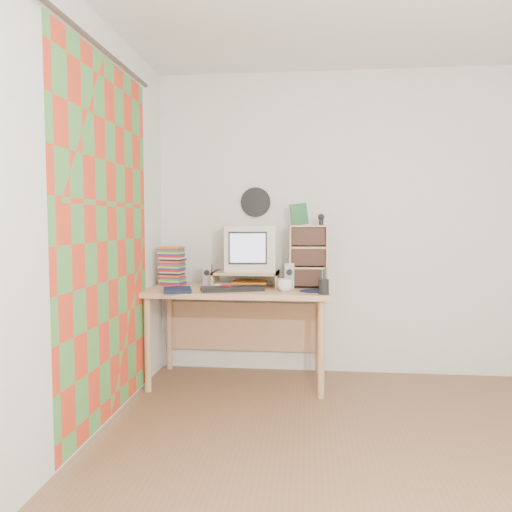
% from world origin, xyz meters
% --- Properties ---
extents(floor, '(3.50, 3.50, 0.00)m').
position_xyz_m(floor, '(0.00, 0.00, 0.00)').
color(floor, brown).
rests_on(floor, ground).
extents(back_wall, '(3.50, 0.00, 3.50)m').
position_xyz_m(back_wall, '(0.00, 1.75, 1.25)').
color(back_wall, white).
rests_on(back_wall, floor).
extents(left_wall, '(0.00, 3.50, 3.50)m').
position_xyz_m(left_wall, '(-1.75, 0.00, 1.25)').
color(left_wall, white).
rests_on(left_wall, floor).
extents(curtain, '(0.00, 2.20, 2.20)m').
position_xyz_m(curtain, '(-1.71, 0.48, 1.15)').
color(curtain, red).
rests_on(curtain, left_wall).
extents(wall_disc, '(0.25, 0.02, 0.25)m').
position_xyz_m(wall_disc, '(-0.93, 1.73, 1.43)').
color(wall_disc, black).
rests_on(wall_disc, back_wall).
extents(desk, '(1.40, 0.70, 0.75)m').
position_xyz_m(desk, '(-1.03, 1.44, 0.62)').
color(desk, tan).
rests_on(desk, floor).
extents(monitor_riser, '(0.52, 0.30, 0.12)m').
position_xyz_m(monitor_riser, '(-0.98, 1.48, 0.84)').
color(monitor_riser, tan).
rests_on(monitor_riser, desk).
extents(crt_monitor, '(0.43, 0.43, 0.36)m').
position_xyz_m(crt_monitor, '(-0.96, 1.53, 1.05)').
color(crt_monitor, beige).
rests_on(crt_monitor, monitor_riser).
extents(speaker_left, '(0.07, 0.07, 0.18)m').
position_xyz_m(speaker_left, '(-1.28, 1.43, 0.84)').
color(speaker_left, '#9E9EA2').
rests_on(speaker_left, desk).
extents(speaker_right, '(0.08, 0.08, 0.20)m').
position_xyz_m(speaker_right, '(-0.63, 1.42, 0.85)').
color(speaker_right, '#9E9EA2').
rests_on(speaker_right, desk).
extents(keyboard, '(0.49, 0.30, 0.03)m').
position_xyz_m(keyboard, '(-1.05, 1.21, 0.77)').
color(keyboard, black).
rests_on(keyboard, desk).
extents(dvd_stack, '(0.20, 0.16, 0.26)m').
position_xyz_m(dvd_stack, '(-1.59, 1.50, 0.88)').
color(dvd_stack, brown).
rests_on(dvd_stack, desk).
extents(cd_rack, '(0.31, 0.18, 0.49)m').
position_xyz_m(cd_rack, '(-0.49, 1.46, 1.00)').
color(cd_rack, tan).
rests_on(cd_rack, desk).
extents(mug, '(0.14, 0.14, 0.09)m').
position_xyz_m(mug, '(-0.66, 1.23, 0.80)').
color(mug, silver).
rests_on(mug, desk).
extents(diary, '(0.29, 0.25, 0.05)m').
position_xyz_m(diary, '(-1.55, 1.11, 0.77)').
color(diary, '#0F1B38').
rests_on(diary, desk).
extents(mousepad, '(0.27, 0.27, 0.00)m').
position_xyz_m(mousepad, '(-0.44, 1.25, 0.75)').
color(mousepad, '#101337').
rests_on(mousepad, desk).
extents(pen_cup, '(0.08, 0.08, 0.15)m').
position_xyz_m(pen_cup, '(-0.38, 1.11, 0.82)').
color(pen_cup, black).
rests_on(pen_cup, desk).
extents(papers, '(0.32, 0.24, 0.04)m').
position_xyz_m(papers, '(-1.03, 1.50, 0.77)').
color(papers, silver).
rests_on(papers, desk).
extents(red_box, '(0.10, 0.08, 0.04)m').
position_xyz_m(red_box, '(-1.09, 1.22, 0.77)').
color(red_box, '#A8111E').
rests_on(red_box, desk).
extents(game_box, '(0.13, 0.05, 0.17)m').
position_xyz_m(game_box, '(-0.56, 1.46, 1.32)').
color(game_box, '#175224').
rests_on(game_box, cd_rack).
extents(webcam, '(0.06, 0.06, 0.09)m').
position_xyz_m(webcam, '(-0.39, 1.42, 1.28)').
color(webcam, black).
rests_on(webcam, cd_rack).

